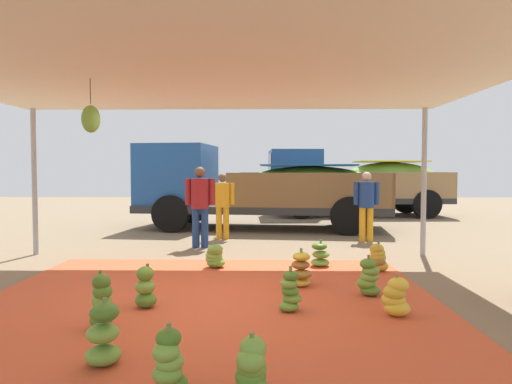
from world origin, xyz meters
TOP-DOWN VIEW (x-y plane):
  - ground_plane at (0.00, 3.00)m, footprint 40.00×40.00m
  - tarp_orange at (0.00, 0.00)m, footprint 5.82×5.57m
  - tent_canopy at (-0.01, -0.08)m, footprint 8.00×7.00m
  - banana_bunch_0 at (1.00, -0.31)m, footprint 0.32×0.30m
  - banana_bunch_1 at (2.57, 1.85)m, footprint 0.41×0.39m
  - banana_bunch_2 at (1.67, 2.24)m, footprint 0.39×0.42m
  - banana_bunch_3 at (-0.73, -0.19)m, footprint 0.36×0.36m
  - banana_bunch_4 at (2.08, 0.37)m, footprint 0.38×0.37m
  - banana_bunch_5 at (-0.00, -2.34)m, footprint 0.32×0.32m
  - banana_bunch_6 at (-1.00, -0.91)m, footprint 0.32×0.32m
  - banana_bunch_7 at (0.60, -2.40)m, footprint 0.32×0.36m
  - banana_bunch_8 at (2.19, -0.46)m, footprint 0.41×0.40m
  - banana_bunch_9 at (-0.13, 2.09)m, footprint 0.46×0.44m
  - banana_bunch_10 at (1.22, 0.84)m, footprint 0.42×0.42m
  - banana_bunch_11 at (-0.67, -1.82)m, footprint 0.39×0.39m
  - cargo_truck_main at (0.41, 7.50)m, footprint 7.18×3.21m
  - cargo_truck_far at (3.97, 11.20)m, footprint 6.49×2.54m
  - worker_0 at (3.10, 5.09)m, footprint 0.60×0.36m
  - worker_1 at (-0.30, 5.44)m, footprint 0.58×0.36m
  - worker_2 at (-0.66, 4.17)m, footprint 0.64×0.39m

SIDE VIEW (x-z plane):
  - ground_plane at x=0.00m, z-range 0.00..0.00m
  - tarp_orange at x=0.00m, z-range 0.00..0.01m
  - banana_bunch_2 at x=1.67m, z-range -0.04..0.42m
  - banana_bunch_9 at x=-0.13m, z-range -0.02..0.42m
  - banana_bunch_8 at x=2.19m, z-range -0.02..0.45m
  - banana_bunch_1 at x=2.57m, z-range -0.02..0.47m
  - banana_bunch_7 at x=0.60m, z-range -0.02..0.47m
  - banana_bunch_0 at x=1.00m, z-range -0.04..0.50m
  - banana_bunch_10 at x=1.22m, z-range -0.04..0.51m
  - banana_bunch_3 at x=-0.73m, z-range -0.02..0.50m
  - banana_bunch_4 at x=2.08m, z-range -0.03..0.51m
  - banana_bunch_5 at x=0.00m, z-range -0.03..0.51m
  - banana_bunch_11 at x=-0.67m, z-range -0.03..0.54m
  - banana_bunch_6 at x=-1.00m, z-range -0.02..0.58m
  - worker_1 at x=-0.30m, z-range 0.13..1.72m
  - worker_0 at x=3.10m, z-range 0.14..1.76m
  - worker_2 at x=-0.66m, z-range 0.15..1.88m
  - cargo_truck_main at x=0.41m, z-range 0.01..2.41m
  - cargo_truck_far at x=3.97m, z-range 0.05..2.45m
  - tent_canopy at x=-0.01m, z-range 1.38..4.30m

